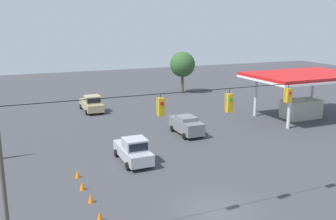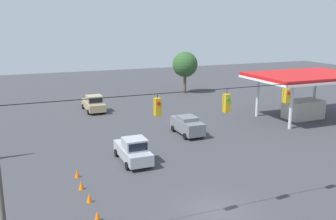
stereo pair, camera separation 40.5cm
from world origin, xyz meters
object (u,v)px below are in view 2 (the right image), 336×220
Objects in this scene: traffic_cone_third at (81,185)px; traffic_cone_second at (89,198)px; traffic_cone_nearest at (97,216)px; tree_horizon_left at (185,65)px; sedan_grey_oncoming_far at (187,125)px; pickup_truck_silver_withflow_mid at (133,150)px; traffic_cone_fourth at (77,173)px; gas_station at (305,86)px; pickup_truck_tan_withflow_deep at (94,104)px; overhead_signal_span at (225,132)px.

traffic_cone_second is at bearing 94.11° from traffic_cone_third.
traffic_cone_nearest is 0.10× the size of tree_horizon_left.
sedan_grey_oncoming_far is 0.69× the size of tree_horizon_left.
traffic_cone_fourth is (4.75, 1.44, -0.66)m from pickup_truck_silver_withflow_mid.
pickup_truck_silver_withflow_mid is 31.44m from tree_horizon_left.
traffic_cone_fourth is at bearing 15.16° from gas_station.
pickup_truck_tan_withflow_deep is 0.43× the size of gas_station.
traffic_cone_third is (12.16, 8.94, -0.67)m from sedan_grey_oncoming_far.
sedan_grey_oncoming_far is at bearing 2.61° from gas_station.
traffic_cone_second is 2.09m from traffic_cone_third.
traffic_cone_third is (0.15, -4.54, 0.00)m from traffic_cone_nearest.
tree_horizon_left is at bearing -156.04° from pickup_truck_tan_withflow_deep.
gas_station is at bearing 149.33° from pickup_truck_tan_withflow_deep.
pickup_truck_silver_withflow_mid reaches higher than traffic_cone_nearest.
tree_horizon_left is at bearing -121.89° from traffic_cone_nearest.
gas_station is (-20.66, -16.57, -1.30)m from overhead_signal_span.
pickup_truck_tan_withflow_deep is at bearing -87.15° from overhead_signal_span.
traffic_cone_fourth is at bearing -91.84° from traffic_cone_third.
tree_horizon_left reaches higher than gas_station.
traffic_cone_third is 0.05× the size of gas_station.
tree_horizon_left is at bearing -127.80° from traffic_cone_fourth.
pickup_truck_tan_withflow_deep is at bearing -103.45° from traffic_cone_third.
overhead_signal_span reaches higher than traffic_cone_third.
gas_station is at bearing 106.40° from tree_horizon_left.
overhead_signal_span reaches higher than sedan_grey_oncoming_far.
traffic_cone_nearest and traffic_cone_second have the same top height.
traffic_cone_second and traffic_cone_third have the same top height.
sedan_grey_oncoming_far is 7.23× the size of traffic_cone_nearest.
tree_horizon_left reaches higher than traffic_cone_third.
traffic_cone_fourth is (0.08, -6.73, 0.00)m from traffic_cone_nearest.
traffic_cone_third is at bearing 88.16° from traffic_cone_fourth.
overhead_signal_span is 4.28× the size of pickup_truck_tan_withflow_deep.
overhead_signal_span is 3.51× the size of tree_horizon_left.
overhead_signal_span is at bearing 135.02° from traffic_cone_third.
pickup_truck_silver_withflow_mid is 7.90× the size of traffic_cone_fourth.
sedan_grey_oncoming_far is (-6.71, 13.84, 0.01)m from pickup_truck_tan_withflow_deep.
traffic_cone_third is (6.93, -6.92, -4.88)m from overhead_signal_span.
gas_station is at bearing -156.85° from traffic_cone_second.
pickup_truck_silver_withflow_mid is at bearing 14.80° from gas_station.
overhead_signal_span is 30.03m from pickup_truck_tan_withflow_deep.
gas_station is (-27.44, -14.19, 3.58)m from traffic_cone_nearest.
traffic_cone_nearest is (6.78, -2.38, -4.88)m from overhead_signal_span.
pickup_truck_silver_withflow_mid is at bearing 88.11° from pickup_truck_tan_withflow_deep.
traffic_cone_nearest is 6.73m from traffic_cone_fourth.
overhead_signal_span is 39.70m from tree_horizon_left.
traffic_cone_nearest is at bearing 91.84° from traffic_cone_third.
tree_horizon_left is at bearing -122.53° from pickup_truck_silver_withflow_mid.
traffic_cone_nearest is at bearing 48.30° from sedan_grey_oncoming_far.
gas_station is 21.19m from tree_horizon_left.
traffic_cone_second is 1.00× the size of traffic_cone_third.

